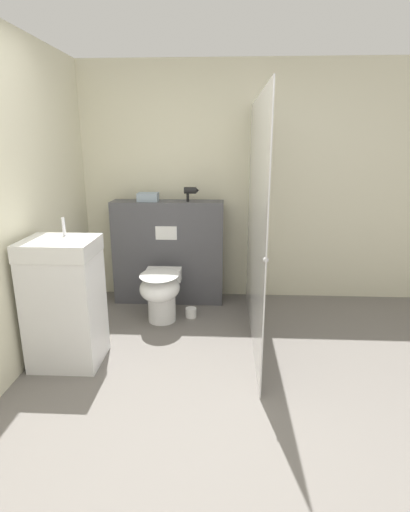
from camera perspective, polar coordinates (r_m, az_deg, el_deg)
ground_plane at (r=2.66m, az=0.07°, el=-23.58°), size 12.00×12.00×0.00m
wall_back at (r=4.37m, az=1.60°, el=10.17°), size 8.00×0.06×2.50m
partition_panel at (r=4.31m, az=-5.22°, el=0.55°), size 1.17×0.28×1.10m
shower_glass at (r=3.42m, az=7.21°, el=4.61°), size 0.04×1.94×2.05m
toilet at (r=3.86m, az=-6.33°, el=-5.05°), size 0.38×0.58×0.51m
sink_vanity at (r=3.28m, az=-19.39°, el=-6.26°), size 0.53×0.45×1.14m
hair_drier at (r=4.12m, az=-2.04°, el=9.26°), size 0.15×0.07×0.15m
folded_towel at (r=4.20m, az=-8.14°, el=8.34°), size 0.21×0.16×0.09m
spare_toilet_roll at (r=4.04m, az=-2.02°, el=-8.08°), size 0.11×0.11×0.09m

